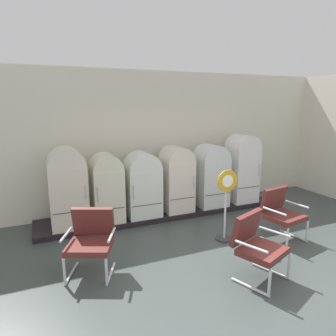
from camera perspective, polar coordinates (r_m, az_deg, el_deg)
The scene contains 14 objects.
ground at distance 4.57m, azimuth 14.54°, elevation -21.34°, with size 12.00×10.00×0.05m, color #3B4340.
back_wall at distance 7.10m, azimuth -3.01°, elevation 5.20°, with size 11.76×0.12×3.19m.
side_wall_right at distance 8.98m, azimuth 29.31°, elevation 4.96°, with size 0.16×2.20×3.19m.
display_plinth at distance 6.89m, azimuth -1.02°, elevation -8.34°, with size 5.42×0.95×0.11m, color black.
refrigerator_0 at distance 6.07m, azimuth -18.50°, elevation -3.17°, with size 0.69×0.65×1.55m.
refrigerator_1 at distance 6.20m, azimuth -11.54°, elevation -3.32°, with size 0.60×0.66×1.39m.
refrigerator_2 at distance 6.37m, azimuth -4.86°, elevation -2.86°, with size 0.71×0.62×1.37m.
refrigerator_3 at distance 6.67m, azimuth 1.62°, elevation -1.70°, with size 0.63×0.68×1.44m.
refrigerator_4 at distance 7.06m, azimuth 8.16°, elevation -1.11°, with size 0.70×0.64×1.44m.
refrigerator_5 at distance 7.52m, azimuth 13.85°, elevation 0.34°, with size 0.65×0.65×1.63m.
armchair_left at distance 4.66m, azimuth -14.40°, elevation -12.74°, with size 0.84×0.84×0.95m.
armchair_right at distance 5.93m, azimuth 20.63°, elevation -7.69°, with size 0.77×0.75×0.95m.
armchair_center at distance 4.55m, azimuth 16.46°, elevation -13.51°, with size 0.83×0.83×0.95m.
sign_stand at distance 5.59m, azimuth 10.89°, elevation -7.63°, with size 0.40×0.32×1.33m.
Camera 1 is at (-2.43, -2.96, 2.47)m, focal length 32.15 mm.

